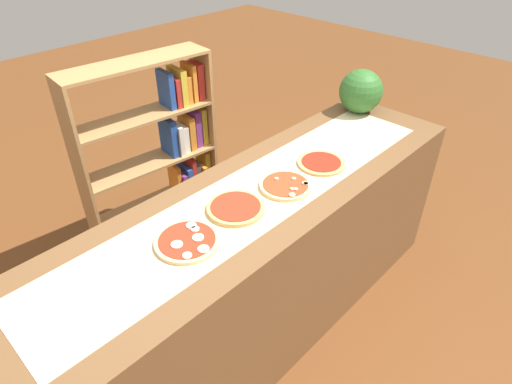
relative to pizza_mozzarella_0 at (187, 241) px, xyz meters
name	(u,v)px	position (x,y,z in m)	size (l,w,h in m)	color
ground_plane	(256,324)	(0.43, 0.03, -0.95)	(12.00, 12.00, 0.00)	brown
counter	(256,267)	(0.43, 0.03, -0.48)	(2.60, 0.68, 0.94)	brown
parchment_paper	(256,195)	(0.43, 0.03, -0.01)	(2.25, 0.43, 0.00)	beige
pizza_mozzarella_0	(187,241)	(0.00, 0.00, 0.00)	(0.27, 0.27, 0.03)	#E5C17F
pizza_plain_1	(236,208)	(0.29, 0.02, 0.00)	(0.26, 0.26, 0.02)	tan
pizza_mushroom_2	(286,186)	(0.58, -0.03, 0.00)	(0.25, 0.25, 0.03)	#E5C17F
pizza_plain_3	(321,163)	(0.87, -0.02, 0.00)	(0.25, 0.25, 0.02)	tan
watermelon	(361,91)	(1.56, 0.20, 0.12)	(0.27, 0.27, 0.27)	#2D6628
bookshelf	(170,158)	(0.64, 1.04, -0.31)	(0.92, 0.32, 1.32)	#A87A47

